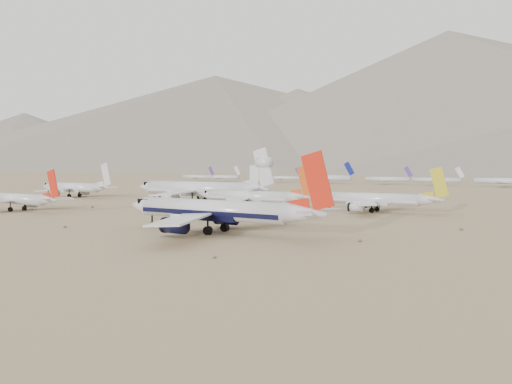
% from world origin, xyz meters
% --- Properties ---
extents(ground, '(7000.00, 7000.00, 0.00)m').
position_xyz_m(ground, '(0.00, 0.00, 0.00)').
color(ground, '#84694D').
rests_on(ground, ground).
extents(main_airliner, '(50.98, 49.79, 17.99)m').
position_xyz_m(main_airliner, '(-6.34, -3.36, 4.95)').
color(main_airliner, silver).
rests_on(main_airliner, ground).
extents(second_airliner, '(39.46, 38.57, 13.99)m').
position_xyz_m(second_airliner, '(-94.69, 5.14, 3.92)').
color(second_airliner, silver).
rests_on(second_airliner, ground).
extents(row2_gold_tail, '(41.56, 40.64, 14.80)m').
position_xyz_m(row2_gold_tail, '(6.40, 64.44, 4.14)').
color(row2_gold_tail, silver).
rests_on(row2_gold_tail, ground).
extents(row2_orange_tail, '(42.94, 42.00, 15.32)m').
position_xyz_m(row2_orange_tail, '(-32.75, 51.63, 4.30)').
color(row2_orange_tail, silver).
rests_on(row2_orange_tail, ground).
extents(row2_white_trijet, '(60.80, 59.42, 21.54)m').
position_xyz_m(row2_white_trijet, '(-60.06, 58.23, 6.24)').
color(row2_white_trijet, silver).
rests_on(row2_white_trijet, ground).
extents(row2_white_twin, '(45.93, 44.94, 16.41)m').
position_xyz_m(row2_white_twin, '(-139.53, 62.21, 4.62)').
color(row2_white_twin, silver).
rests_on(row2_white_twin, ground).
extents(distant_storage_row, '(466.97, 50.41, 16.35)m').
position_xyz_m(distant_storage_row, '(-57.23, 298.98, 4.39)').
color(distant_storage_row, silver).
rests_on(distant_storage_row, ground).
extents(desert_scrub, '(261.14, 121.67, 0.63)m').
position_xyz_m(desert_scrub, '(2.26, -29.21, 0.29)').
color(desert_scrub, brown).
rests_on(desert_scrub, ground).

